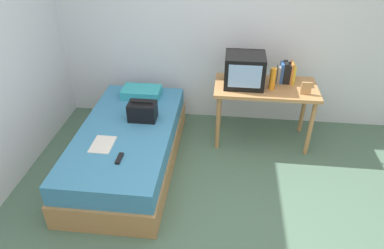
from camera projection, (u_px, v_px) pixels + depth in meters
The scene contains 12 objects.
ground_plane at pixel (199, 225), 3.22m from camera, with size 8.00×8.00×0.00m, color #4C6B56.
wall_back at pixel (216, 20), 4.18m from camera, with size 5.20×0.10×2.60m, color silver.
bed at pixel (128, 147), 3.84m from camera, with size 1.00×2.00×0.48m.
desk at pixel (265, 93), 4.03m from camera, with size 1.16×0.60×0.73m.
tv at pixel (244, 70), 3.91m from camera, with size 0.44×0.39×0.36m.
water_bottle at pixel (273, 79), 3.85m from camera, with size 0.07×0.07×0.25m, color orange.
book_row at pixel (286, 73), 4.01m from camera, with size 0.20×0.16×0.24m.
picture_frame at pixel (306, 88), 3.78m from camera, with size 0.11×0.02×0.14m, color #B27F4C.
pillow at pixel (142, 92), 4.28m from camera, with size 0.46×0.29×0.10m, color #33A8B7.
handbag at pixel (143, 111), 3.80m from camera, with size 0.30×0.20×0.22m.
magazine at pixel (103, 144), 3.46m from camera, with size 0.21×0.29×0.01m, color white.
remote_dark at pixel (119, 158), 3.26m from camera, with size 0.04×0.16×0.02m, color black.
Camera 1 is at (0.18, -2.19, 2.53)m, focal length 32.84 mm.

